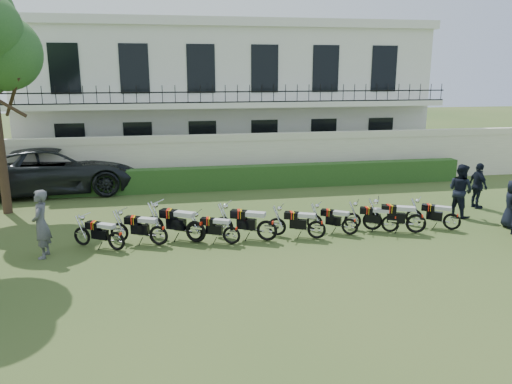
# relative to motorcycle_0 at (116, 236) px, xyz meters

# --- Properties ---
(ground) EXTENTS (100.00, 100.00, 0.00)m
(ground) POSITION_rel_motorcycle_0_xyz_m (4.76, -0.25, -0.44)
(ground) COLOR #344F1F
(ground) RESTS_ON ground
(perimeter_wall) EXTENTS (30.00, 0.35, 2.30)m
(perimeter_wall) POSITION_rel_motorcycle_0_xyz_m (4.76, 7.75, 0.73)
(perimeter_wall) COLOR #EBE3C6
(perimeter_wall) RESTS_ON ground
(hedge) EXTENTS (18.00, 0.60, 1.00)m
(hedge) POSITION_rel_motorcycle_0_xyz_m (5.76, 6.95, 0.06)
(hedge) COLOR #1D4719
(hedge) RESTS_ON ground
(building) EXTENTS (20.40, 9.60, 7.40)m
(building) POSITION_rel_motorcycle_0_xyz_m (4.76, 13.71, 3.27)
(building) COLOR silver
(building) RESTS_ON ground
(motorcycle_0) EXTENTS (1.55, 0.96, 0.95)m
(motorcycle_0) POSITION_rel_motorcycle_0_xyz_m (0.00, 0.00, 0.00)
(motorcycle_0) COLOR black
(motorcycle_0) RESTS_ON ground
(motorcycle_1) EXTENTS (1.74, 0.90, 1.02)m
(motorcycle_1) POSITION_rel_motorcycle_0_xyz_m (1.19, 0.22, 0.03)
(motorcycle_1) COLOR black
(motorcycle_1) RESTS_ON ground
(motorcycle_2) EXTENTS (1.84, 1.19, 1.15)m
(motorcycle_2) POSITION_rel_motorcycle_0_xyz_m (2.28, 0.25, 0.09)
(motorcycle_2) COLOR black
(motorcycle_2) RESTS_ON ground
(motorcycle_3) EXTENTS (1.58, 0.84, 0.93)m
(motorcycle_3) POSITION_rel_motorcycle_0_xyz_m (3.31, -0.08, -0.01)
(motorcycle_3) COLOR black
(motorcycle_3) RESTS_ON ground
(motorcycle_4) EXTENTS (1.87, 1.02, 1.11)m
(motorcycle_4) POSITION_rel_motorcycle_0_xyz_m (4.40, 0.00, 0.07)
(motorcycle_4) COLOR black
(motorcycle_4) RESTS_ON ground
(motorcycle_5) EXTENTS (1.68, 0.88, 0.98)m
(motorcycle_5) POSITION_rel_motorcycle_0_xyz_m (5.93, -0.06, 0.01)
(motorcycle_5) COLOR black
(motorcycle_5) RESTS_ON ground
(motorcycle_6) EXTENTS (1.45, 0.99, 0.92)m
(motorcycle_6) POSITION_rel_motorcycle_0_xyz_m (7.07, 0.11, -0.02)
(motorcycle_6) COLOR black
(motorcycle_6) RESTS_ON ground
(motorcycle_7) EXTENTS (1.59, 0.87, 0.94)m
(motorcycle_7) POSITION_rel_motorcycle_0_xyz_m (8.42, 0.13, -0.01)
(motorcycle_7) COLOR black
(motorcycle_7) RESTS_ON ground
(motorcycle_8) EXTENTS (1.85, 0.93, 1.07)m
(motorcycle_8) POSITION_rel_motorcycle_0_xyz_m (9.18, -0.12, 0.06)
(motorcycle_8) COLOR black
(motorcycle_8) RESTS_ON ground
(motorcycle_9) EXTENTS (1.46, 1.07, 0.95)m
(motorcycle_9) POSITION_rel_motorcycle_0_xyz_m (10.49, -0.02, -0.00)
(motorcycle_9) COLOR black
(motorcycle_9) RESTS_ON ground
(suv) EXTENTS (7.28, 3.89, 1.94)m
(suv) POSITION_rel_motorcycle_0_xyz_m (-3.08, 7.77, 0.53)
(suv) COLOR black
(suv) RESTS_ON ground
(inspector) EXTENTS (0.48, 0.71, 1.91)m
(inspector) POSITION_rel_motorcycle_0_xyz_m (-1.95, -0.12, 0.52)
(inspector) COLOR #5C5C62
(inspector) RESTS_ON ground
(officer_3) EXTENTS (0.64, 0.86, 1.59)m
(officer_3) POSITION_rel_motorcycle_0_xyz_m (12.56, -0.04, 0.35)
(officer_3) COLOR black
(officer_3) RESTS_ON ground
(officer_4) EXTENTS (0.98, 1.10, 1.88)m
(officer_4) POSITION_rel_motorcycle_0_xyz_m (11.62, 1.42, 0.50)
(officer_4) COLOR black
(officer_4) RESTS_ON ground
(officer_5) EXTENTS (0.42, 1.01, 1.71)m
(officer_5) POSITION_rel_motorcycle_0_xyz_m (12.90, 2.30, 0.42)
(officer_5) COLOR black
(officer_5) RESTS_ON ground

